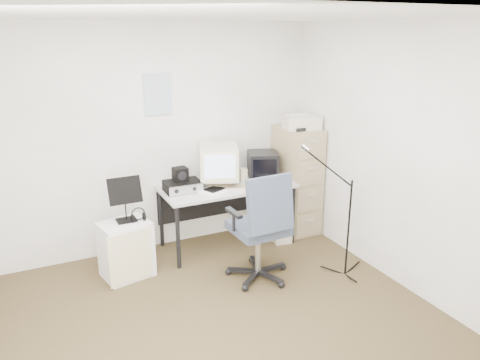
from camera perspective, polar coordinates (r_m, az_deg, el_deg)
name	(u,v)px	position (r m, az deg, el deg)	size (l,w,h in m)	color
floor	(231,325)	(4.20, -1.14, -17.26)	(3.60, 3.60, 0.01)	#3D361D
ceiling	(229,16)	(3.43, -1.41, 19.37)	(3.60, 3.60, 0.01)	white
wall_back	(162,140)	(5.25, -9.52, 4.88)	(3.60, 0.02, 2.50)	white
wall_front	(398,303)	(2.26, 18.76, -14.04)	(3.60, 0.02, 2.50)	white
wall_right	(404,160)	(4.64, 19.41, 2.36)	(0.02, 3.60, 2.50)	white
wall_calendar	(158,94)	(5.15, -9.99, 10.25)	(0.30, 0.02, 0.44)	white
filing_cabinet	(297,180)	(5.77, 6.92, 0.00)	(0.40, 0.60, 1.30)	tan
printer	(302,122)	(5.54, 7.54, 7.00)	(0.41, 0.28, 0.16)	white
desk	(227,215)	(5.41, -1.55, -4.32)	(1.50, 0.70, 0.73)	silver
crt_monitor	(219,165)	(5.23, -2.61, 1.79)	(0.42, 0.44, 0.46)	white
crt_tv	(263,165)	(5.55, 2.77, 1.88)	(0.33, 0.35, 0.30)	black
desk_speaker	(243,174)	(5.44, 0.43, 0.69)	(0.08, 0.08, 0.14)	beige
keyboard	(234,188)	(5.15, -0.76, -0.99)	(0.46, 0.17, 0.03)	white
mouse	(255,184)	(5.26, 1.82, -0.54)	(0.07, 0.12, 0.04)	black
radio_receiver	(183,186)	(5.13, -7.02, -0.73)	(0.39, 0.28, 0.11)	black
radio_speaker	(180,174)	(5.11, -7.30, 0.71)	(0.15, 0.14, 0.15)	black
papers	(211,191)	(5.08, -3.55, -1.35)	(0.24, 0.33, 0.02)	white
pc_tower	(278,221)	(5.67, 4.67, -5.01)	(0.20, 0.45, 0.42)	white
office_chair	(258,225)	(4.63, 2.27, -5.56)	(0.66, 0.66, 1.14)	#41506E
side_cart	(126,249)	(4.92, -13.72, -8.21)	(0.47, 0.38, 0.58)	white
music_stand	(125,199)	(4.75, -13.86, -2.24)	(0.32, 0.17, 0.47)	black
headphones	(138,217)	(4.79, -12.29, -4.37)	(0.15, 0.15, 0.03)	black
mic_stand	(350,214)	(4.78, 13.22, -4.05)	(0.02, 0.02, 1.33)	black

